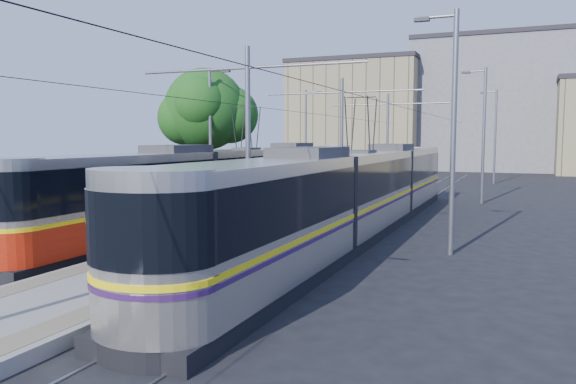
% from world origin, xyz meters
% --- Properties ---
extents(ground, '(160.00, 160.00, 0.00)m').
position_xyz_m(ground, '(0.00, 0.00, 0.00)').
color(ground, black).
rests_on(ground, ground).
extents(platform, '(4.00, 50.00, 0.30)m').
position_xyz_m(platform, '(0.00, 17.00, 0.15)').
color(platform, gray).
rests_on(platform, ground).
extents(tactile_strip_left, '(0.70, 50.00, 0.01)m').
position_xyz_m(tactile_strip_left, '(-1.45, 17.00, 0.30)').
color(tactile_strip_left, gray).
rests_on(tactile_strip_left, platform).
extents(tactile_strip_right, '(0.70, 50.00, 0.01)m').
position_xyz_m(tactile_strip_right, '(1.45, 17.00, 0.30)').
color(tactile_strip_right, gray).
rests_on(tactile_strip_right, platform).
extents(rails, '(8.71, 70.00, 0.03)m').
position_xyz_m(rails, '(0.00, 17.00, 0.02)').
color(rails, gray).
rests_on(rails, ground).
extents(tram_left, '(2.43, 31.77, 5.50)m').
position_xyz_m(tram_left, '(-3.60, 15.01, 1.71)').
color(tram_left, black).
rests_on(tram_left, ground).
extents(tram_right, '(2.43, 29.61, 5.50)m').
position_xyz_m(tram_right, '(3.60, 10.87, 1.86)').
color(tram_right, black).
rests_on(tram_right, ground).
extents(catenary, '(9.20, 70.00, 7.00)m').
position_xyz_m(catenary, '(0.00, 14.15, 4.52)').
color(catenary, slate).
rests_on(catenary, platform).
extents(street_lamps, '(15.18, 38.22, 8.00)m').
position_xyz_m(street_lamps, '(-0.00, 21.00, 4.18)').
color(street_lamps, slate).
rests_on(street_lamps, ground).
extents(shelter, '(0.93, 1.28, 2.57)m').
position_xyz_m(shelter, '(-0.07, 11.58, 1.65)').
color(shelter, black).
rests_on(shelter, platform).
extents(tree, '(5.71, 5.28, 8.30)m').
position_xyz_m(tree, '(-8.68, 20.22, 5.61)').
color(tree, '#382314').
rests_on(tree, ground).
extents(building_left, '(16.32, 12.24, 13.75)m').
position_xyz_m(building_left, '(-10.00, 60.00, 6.88)').
color(building_left, gray).
rests_on(building_left, ground).
extents(building_centre, '(18.36, 14.28, 16.08)m').
position_xyz_m(building_centre, '(6.00, 64.00, 8.05)').
color(building_centre, gray).
rests_on(building_centre, ground).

